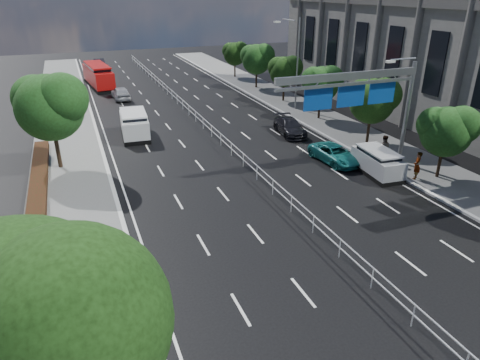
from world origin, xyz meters
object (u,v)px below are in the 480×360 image
white_minivan (134,124)px  pedestrian_b (383,148)px  pedestrian_a (417,165)px  overhead_gantry (362,90)px  red_bus (98,75)px  toilet_sign (87,280)px  near_car_silver (121,93)px  near_car_dark (99,63)px  silver_minivan (377,162)px  parked_car_dark (290,127)px  parked_car_teal (335,154)px

white_minivan → pedestrian_b: bearing=-34.7°
white_minivan → pedestrian_a: (15.61, -15.98, 0.01)m
overhead_gantry → pedestrian_a: overhead_gantry is taller
red_bus → toilet_sign: bearing=-101.1°
toilet_sign → pedestrian_a: bearing=19.5°
near_car_silver → near_car_dark: bearing=-91.7°
silver_minivan → parked_car_dark: silver_minivan is taller
white_minivan → near_car_silver: 14.02m
near_car_silver → pedestrian_b: (14.99, -26.63, 0.38)m
white_minivan → silver_minivan: size_ratio=1.18×
toilet_sign → white_minivan: 23.85m
toilet_sign → silver_minivan: size_ratio=1.01×
parked_car_dark → pedestrian_a: pedestrian_a is taller
silver_minivan → parked_car_teal: bearing=121.4°
overhead_gantry → near_car_dark: 51.65m
near_car_dark → pedestrian_b: bearing=107.5°
white_minivan → overhead_gantry: bearing=-41.7°
parked_car_dark → parked_car_teal: bearing=-82.6°
overhead_gantry → near_car_silver: bearing=114.0°
toilet_sign → near_car_silver: 37.74m
white_minivan → near_car_dark: 36.66m
near_car_dark → silver_minivan: (13.74, -50.81, 0.12)m
toilet_sign → pedestrian_b: 23.21m
white_minivan → parked_car_dark: size_ratio=1.11×
near_car_dark → silver_minivan: silver_minivan is taller
near_car_dark → near_car_silver: bearing=91.2°
white_minivan → pedestrian_a: 22.34m
parked_car_dark → pedestrian_b: pedestrian_b is taller
silver_minivan → parked_car_dark: 10.00m
toilet_sign → silver_minivan: 21.07m
overhead_gantry → pedestrian_a: 6.04m
toilet_sign → red_bus: toilet_sign is taller
near_car_dark → white_minivan: bearing=89.9°
pedestrian_a → white_minivan: bearing=-87.4°
near_car_dark → parked_car_teal: near_car_dark is taller
red_bus → near_car_dark: (1.27, 14.71, -0.75)m
parked_car_dark → overhead_gantry: bearing=-81.1°
pedestrian_b → near_car_dark: bearing=-35.5°
silver_minivan → pedestrian_b: 2.28m
red_bus → near_car_dark: 14.79m
toilet_sign → near_car_silver: toilet_sign is taller
red_bus → near_car_silver: bearing=-84.2°
overhead_gantry → parked_car_dark: (-0.24, 8.95, -4.94)m
parked_car_teal → parked_car_dark: parked_car_dark is taller
white_minivan → pedestrian_a: white_minivan is taller
overhead_gantry → silver_minivan: 4.99m
near_car_dark → pedestrian_a: bearing=106.5°
toilet_sign → silver_minivan: bearing=25.7°
red_bus → parked_car_teal: red_bus is taller
toilet_sign → parked_car_dark: toilet_sign is taller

